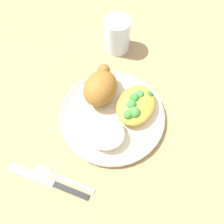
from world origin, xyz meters
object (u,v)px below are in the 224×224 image
at_px(mac_cheese_with_broccoli, 136,105).
at_px(knife, 54,184).
at_px(rice_pile, 105,132).
at_px(water_glass, 117,35).
at_px(roasted_chicken, 101,87).
at_px(fork, 60,178).
at_px(plate, 112,116).

relative_size(mac_cheese_with_broccoli, knife, 0.60).
height_order(rice_pile, water_glass, water_glass).
distance_m(roasted_chicken, fork, 0.23).
bearing_deg(mac_cheese_with_broccoli, fork, 160.27).
xyz_separation_m(rice_pile, mac_cheese_with_broccoli, (0.10, -0.03, 0.00)).
distance_m(rice_pile, mac_cheese_with_broccoli, 0.10).
height_order(roasted_chicken, knife, roasted_chicken).
bearing_deg(water_glass, knife, -173.50).
relative_size(rice_pile, water_glass, 0.96).
xyz_separation_m(rice_pile, water_glass, (0.27, 0.10, 0.01)).
height_order(plate, water_glass, water_glass).
height_order(plate, fork, plate).
height_order(mac_cheese_with_broccoli, fork, mac_cheese_with_broccoli).
distance_m(plate, fork, 0.19).
height_order(rice_pile, fork, rice_pile).
bearing_deg(plate, water_glass, 22.55).
relative_size(fork, knife, 0.75).
distance_m(roasted_chicken, mac_cheese_with_broccoli, 0.09).
xyz_separation_m(mac_cheese_with_broccoli, fork, (-0.22, 0.08, -0.03)).
height_order(roasted_chicken, rice_pile, roasted_chicken).
bearing_deg(water_glass, roasted_chicken, -167.28).
bearing_deg(roasted_chicken, knife, -178.22).
bearing_deg(roasted_chicken, rice_pile, -148.33).
height_order(mac_cheese_with_broccoli, water_glass, water_glass).
bearing_deg(rice_pile, knife, 160.41).
height_order(plate, knife, plate).
bearing_deg(rice_pile, fork, 160.37).
distance_m(plate, mac_cheese_with_broccoli, 0.06).
xyz_separation_m(knife, water_glass, (0.41, 0.05, 0.05)).
height_order(roasted_chicken, fork, roasted_chicken).
bearing_deg(roasted_chicken, water_glass, 12.72).
bearing_deg(plate, knife, 168.45).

